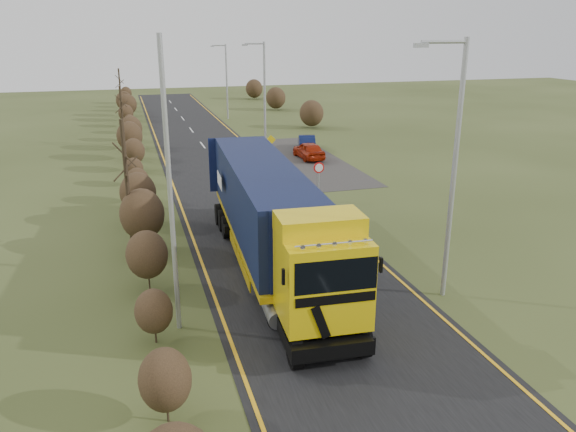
% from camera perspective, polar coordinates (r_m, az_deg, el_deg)
% --- Properties ---
extents(ground, '(160.00, 160.00, 0.00)m').
position_cam_1_polar(ground, '(23.46, 0.98, -5.72)').
color(ground, '#37411C').
rests_on(ground, ground).
extents(road, '(8.00, 120.00, 0.02)m').
position_cam_1_polar(road, '(32.54, -4.23, 1.25)').
color(road, black).
rests_on(road, ground).
extents(layby, '(6.00, 18.00, 0.02)m').
position_cam_1_polar(layby, '(43.51, 1.37, 5.70)').
color(layby, '#32302D').
rests_on(layby, ground).
extents(lane_markings, '(7.52, 116.00, 0.01)m').
position_cam_1_polar(lane_markings, '(32.25, -4.12, 1.13)').
color(lane_markings, '#EFAC16').
rests_on(lane_markings, road).
extents(hedgerow, '(2.24, 102.04, 6.05)m').
position_cam_1_polar(hedgerow, '(29.44, -14.91, 2.07)').
color(hedgerow, '#2F2215').
rests_on(hedgerow, ground).
extents(lorry, '(3.34, 15.81, 4.37)m').
position_cam_1_polar(lorry, '(22.81, -1.87, 0.24)').
color(lorry, black).
rests_on(lorry, ground).
extents(car_red_hatchback, '(1.71, 3.96, 1.33)m').
position_cam_1_polar(car_red_hatchback, '(43.88, 2.12, 6.68)').
color(car_red_hatchback, '#9E1E07').
rests_on(car_red_hatchback, ground).
extents(car_blue_sedan, '(2.29, 4.04, 1.26)m').
position_cam_1_polar(car_blue_sedan, '(47.30, 1.89, 7.50)').
color(car_blue_sedan, '#0A133C').
rests_on(car_blue_sedan, ground).
extents(streetlight_near, '(1.99, 0.19, 9.37)m').
position_cam_1_polar(streetlight_near, '(20.62, 16.33, 5.29)').
color(streetlight_near, '#A2A4A7').
rests_on(streetlight_near, ground).
extents(streetlight_mid, '(1.85, 0.18, 8.69)m').
position_cam_1_polar(streetlight_mid, '(46.01, -2.52, 12.40)').
color(streetlight_mid, '#A2A4A7').
rests_on(streetlight_mid, ground).
extents(streetlight_far, '(1.73, 0.18, 8.09)m').
position_cam_1_polar(streetlight_far, '(64.01, -6.34, 13.70)').
color(streetlight_far, '#A2A4A7').
rests_on(streetlight_far, ground).
extents(left_pole, '(0.16, 0.16, 9.51)m').
position_cam_1_polar(left_pole, '(17.91, -11.89, 2.34)').
color(left_pole, '#A2A4A7').
rests_on(left_pole, ground).
extents(speed_sign, '(0.64, 0.10, 2.32)m').
position_cam_1_polar(speed_sign, '(32.69, 3.14, 4.28)').
color(speed_sign, '#A2A4A7').
rests_on(speed_sign, ground).
extents(warning_board, '(0.76, 0.11, 2.00)m').
position_cam_1_polar(warning_board, '(43.11, -1.76, 7.23)').
color(warning_board, '#A2A4A7').
rests_on(warning_board, ground).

